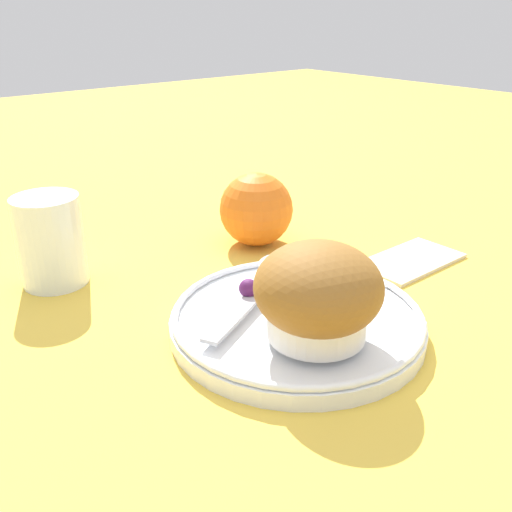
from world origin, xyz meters
TOP-DOWN VIEW (x-y plane):
  - ground_plane at (0.00, 0.00)m, footprint 3.00×3.00m
  - plate at (0.00, -0.02)m, footprint 0.22×0.22m
  - muffin at (-0.02, -0.06)m, footprint 0.10×0.10m
  - cream_ramekin at (0.03, 0.02)m, footprint 0.06×0.06m
  - berry_pair at (-0.01, 0.02)m, footprint 0.03×0.02m
  - butter_knife at (-0.00, 0.02)m, footprint 0.19×0.10m
  - orange_fruit at (0.10, 0.15)m, footprint 0.08×0.08m
  - juice_glass at (-0.12, 0.20)m, footprint 0.06×0.06m
  - folded_napkin at (0.19, 0.00)m, footprint 0.12×0.06m

SIDE VIEW (x-z plane):
  - ground_plane at x=0.00m, z-range 0.00..0.00m
  - folded_napkin at x=0.19m, z-range 0.00..0.01m
  - plate at x=0.00m, z-range 0.00..0.02m
  - butter_knife at x=0.00m, z-range 0.02..0.02m
  - berry_pair at x=-0.01m, z-range 0.02..0.04m
  - cream_ramekin at x=0.03m, z-range 0.02..0.04m
  - orange_fruit at x=0.10m, z-range 0.00..0.08m
  - juice_glass at x=-0.12m, z-range 0.00..0.09m
  - muffin at x=-0.02m, z-range 0.02..0.09m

